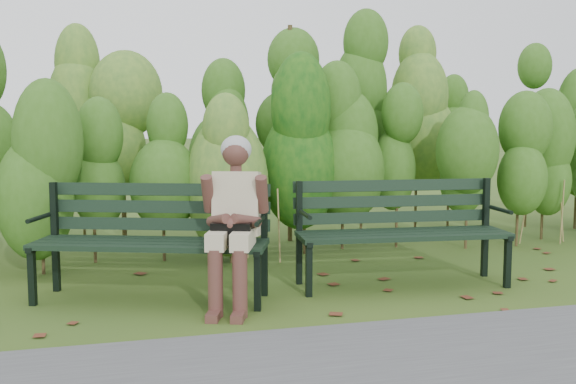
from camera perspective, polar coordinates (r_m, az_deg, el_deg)
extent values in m
plane|color=#334E1C|center=(5.37, 0.96, -8.39)|extent=(80.00, 80.00, 0.00)
cylinder|color=#47381E|center=(6.42, -21.15, -2.74)|extent=(0.03, 0.03, 0.80)
ellipsoid|color=#35621A|center=(6.35, -21.38, 2.98)|extent=(0.64, 0.64, 1.44)
cylinder|color=#47381E|center=(6.37, -15.67, -2.60)|extent=(0.03, 0.03, 0.80)
ellipsoid|color=#35621A|center=(6.31, -15.85, 3.15)|extent=(0.64, 0.64, 1.44)
cylinder|color=#47381E|center=(6.39, -10.18, -2.44)|extent=(0.03, 0.03, 0.80)
ellipsoid|color=#35621A|center=(6.33, -10.29, 3.30)|extent=(0.64, 0.64, 1.44)
cylinder|color=#47381E|center=(6.47, -4.76, -2.26)|extent=(0.03, 0.03, 0.80)
ellipsoid|color=#35621A|center=(6.40, -4.82, 3.41)|extent=(0.64, 0.64, 1.44)
cylinder|color=#47381E|center=(6.60, 0.48, -2.07)|extent=(0.03, 0.03, 0.80)
ellipsoid|color=#35621A|center=(6.53, 0.49, 3.49)|extent=(0.64, 0.64, 1.44)
cylinder|color=#47381E|center=(6.78, 5.48, -1.87)|extent=(0.03, 0.03, 0.80)
ellipsoid|color=#35621A|center=(6.72, 5.54, 3.54)|extent=(0.64, 0.64, 1.44)
cylinder|color=#47381E|center=(7.01, 10.18, -1.67)|extent=(0.03, 0.03, 0.80)
ellipsoid|color=#35621A|center=(6.95, 10.28, 3.56)|extent=(0.64, 0.64, 1.44)
cylinder|color=#47381E|center=(7.29, 14.55, -1.47)|extent=(0.03, 0.03, 0.80)
ellipsoid|color=#35621A|center=(7.23, 14.69, 3.56)|extent=(0.64, 0.64, 1.44)
cylinder|color=#47381E|center=(7.61, 18.58, -1.28)|extent=(0.03, 0.03, 0.80)
ellipsoid|color=#35621A|center=(7.55, 18.75, 3.54)|extent=(0.64, 0.64, 1.44)
cylinder|color=#47381E|center=(7.96, 22.27, -1.10)|extent=(0.03, 0.03, 0.80)
ellipsoid|color=#35621A|center=(7.90, 22.46, 3.50)|extent=(0.64, 0.64, 1.44)
cylinder|color=#47381E|center=(7.36, -18.62, -0.35)|extent=(0.04, 0.04, 1.10)
ellipsoid|color=#114713|center=(7.32, -18.87, 6.51)|extent=(0.70, 0.70, 1.98)
cylinder|color=#47381E|center=(7.35, -12.64, -0.18)|extent=(0.04, 0.04, 1.10)
ellipsoid|color=#114713|center=(7.30, -12.81, 6.69)|extent=(0.70, 0.70, 1.98)
cylinder|color=#47381E|center=(7.41, -6.70, -0.02)|extent=(0.04, 0.04, 1.10)
ellipsoid|color=#114713|center=(7.37, -6.79, 6.80)|extent=(0.70, 0.70, 1.98)
cylinder|color=#47381E|center=(7.56, -0.93, 0.15)|extent=(0.04, 0.04, 1.10)
ellipsoid|color=#114713|center=(7.51, -0.94, 6.83)|extent=(0.70, 0.70, 1.98)
cylinder|color=#47381E|center=(7.78, 4.58, 0.30)|extent=(0.04, 0.04, 1.10)
ellipsoid|color=#114713|center=(7.73, 4.64, 6.80)|extent=(0.70, 0.70, 1.98)
cylinder|color=#47381E|center=(8.06, 9.74, 0.44)|extent=(0.04, 0.04, 1.10)
ellipsoid|color=#114713|center=(8.02, 9.86, 6.71)|extent=(0.70, 0.70, 1.98)
cylinder|color=#47381E|center=(8.41, 14.52, 0.57)|extent=(0.04, 0.04, 1.10)
ellipsoid|color=#114713|center=(8.37, 14.68, 6.57)|extent=(0.70, 0.70, 1.98)
cylinder|color=#47381E|center=(8.80, 18.88, 0.68)|extent=(0.04, 0.04, 1.10)
ellipsoid|color=#114713|center=(8.77, 19.09, 6.41)|extent=(0.70, 0.70, 1.98)
cylinder|color=#47381E|center=(9.25, 22.86, 0.78)|extent=(0.04, 0.04, 1.10)
ellipsoid|color=#114713|center=(9.21, 23.09, 6.23)|extent=(0.70, 0.70, 1.98)
cube|color=brown|center=(4.83, -10.68, -10.13)|extent=(0.11, 0.10, 0.01)
cube|color=brown|center=(6.90, 21.29, -5.47)|extent=(0.11, 0.11, 0.01)
cube|color=brown|center=(4.42, 2.64, -11.61)|extent=(0.11, 0.11, 0.01)
cube|color=brown|center=(5.46, 1.22, -8.10)|extent=(0.09, 0.10, 0.01)
cube|color=brown|center=(5.09, -7.84, -9.23)|extent=(0.11, 0.10, 0.01)
cube|color=brown|center=(6.62, 17.94, -5.83)|extent=(0.10, 0.09, 0.01)
cube|color=brown|center=(5.52, 11.87, -8.06)|extent=(0.11, 0.10, 0.01)
cube|color=brown|center=(6.07, -18.14, -6.94)|extent=(0.10, 0.11, 0.01)
cube|color=brown|center=(6.03, -3.82, -6.73)|extent=(0.07, 0.09, 0.01)
cube|color=brown|center=(5.04, 9.79, -9.43)|extent=(0.09, 0.11, 0.01)
cube|color=brown|center=(5.13, -5.52, -9.07)|extent=(0.11, 0.11, 0.01)
cube|color=brown|center=(5.39, -18.81, -8.64)|extent=(0.11, 0.11, 0.01)
cube|color=brown|center=(4.83, 17.51, -10.34)|extent=(0.10, 0.11, 0.01)
cube|color=brown|center=(4.35, -11.00, -11.99)|extent=(0.10, 0.09, 0.01)
cube|color=brown|center=(5.47, -5.16, -8.09)|extent=(0.10, 0.11, 0.01)
cube|color=brown|center=(5.59, -2.94, -7.77)|extent=(0.09, 0.11, 0.01)
cube|color=brown|center=(4.33, -0.63, -11.97)|extent=(0.11, 0.11, 0.01)
cube|color=black|center=(4.93, -12.18, -4.71)|extent=(1.66, 0.67, 0.04)
cube|color=black|center=(5.04, -11.78, -4.45)|extent=(1.66, 0.67, 0.04)
cube|color=black|center=(5.15, -11.40, -4.21)|extent=(1.66, 0.67, 0.04)
cube|color=black|center=(5.27, -11.04, -3.97)|extent=(1.66, 0.67, 0.04)
cube|color=black|center=(5.33, -10.80, -2.69)|extent=(1.65, 0.63, 0.10)
cube|color=black|center=(5.33, -10.79, -1.24)|extent=(1.65, 0.63, 0.10)
cube|color=black|center=(5.33, -10.78, 0.21)|extent=(1.65, 0.63, 0.10)
cube|color=black|center=(5.26, -20.85, -6.69)|extent=(0.06, 0.06, 0.43)
cube|color=black|center=(5.58, -19.11, -3.62)|extent=(0.06, 0.06, 0.86)
cube|color=black|center=(5.39, -20.05, -4.22)|extent=(0.20, 0.47, 0.04)
cylinder|color=black|center=(5.31, -20.35, -2.07)|extent=(0.15, 0.35, 0.03)
cube|color=black|center=(4.79, -2.59, -7.53)|extent=(0.06, 0.06, 0.43)
cube|color=black|center=(5.15, -2.02, -4.10)|extent=(0.06, 0.06, 0.86)
cube|color=black|center=(4.93, -2.32, -4.78)|extent=(0.20, 0.47, 0.04)
cylinder|color=black|center=(4.85, -2.40, -2.44)|extent=(0.15, 0.35, 0.03)
cube|color=black|center=(5.34, 10.36, -3.88)|extent=(1.70, 0.25, 0.04)
cube|color=black|center=(5.45, 9.93, -3.67)|extent=(1.70, 0.25, 0.04)
cube|color=black|center=(5.56, 9.53, -3.47)|extent=(1.70, 0.25, 0.04)
cube|color=black|center=(5.67, 9.13, -3.27)|extent=(1.70, 0.25, 0.04)
cube|color=black|center=(5.74, 8.87, -2.11)|extent=(1.70, 0.20, 0.10)
cube|color=black|center=(5.73, 8.85, -0.78)|extent=(1.70, 0.20, 0.10)
cube|color=black|center=(5.73, 8.83, 0.55)|extent=(1.70, 0.20, 0.10)
cube|color=black|center=(5.16, 1.78, -6.56)|extent=(0.05, 0.05, 0.43)
cube|color=black|center=(5.51, 0.95, -3.48)|extent=(0.05, 0.05, 0.85)
cube|color=black|center=(5.30, 1.38, -4.07)|extent=(0.09, 0.47, 0.04)
cylinder|color=black|center=(5.22, 1.49, -1.92)|extent=(0.06, 0.36, 0.03)
cube|color=black|center=(5.70, 18.10, -5.63)|extent=(0.05, 0.05, 0.43)
cube|color=black|center=(6.02, 16.37, -2.90)|extent=(0.05, 0.05, 0.85)
cube|color=black|center=(5.83, 17.30, -3.41)|extent=(0.09, 0.47, 0.04)
cylinder|color=black|center=(5.76, 17.58, -1.44)|extent=(0.06, 0.36, 0.03)
cube|color=#BEAC95|center=(4.76, -5.84, -3.94)|extent=(0.26, 0.42, 0.12)
cube|color=#BEAC95|center=(4.74, -3.82, -3.98)|extent=(0.26, 0.42, 0.12)
cylinder|color=#532F27|center=(4.67, -6.16, -7.69)|extent=(0.13, 0.13, 0.47)
cylinder|color=#532F27|center=(4.64, -4.09, -7.75)|extent=(0.13, 0.13, 0.47)
cube|color=#532F27|center=(4.65, -6.31, -10.38)|extent=(0.14, 0.21, 0.06)
cube|color=#532F27|center=(4.63, -4.22, -10.46)|extent=(0.14, 0.21, 0.06)
cube|color=#BEAC95|center=(4.96, -4.37, -0.99)|extent=(0.40, 0.34, 0.49)
cylinder|color=#532F27|center=(4.92, -4.43, 1.91)|extent=(0.08, 0.08, 0.09)
sphere|color=#532F27|center=(4.90, -4.46, 3.33)|extent=(0.20, 0.20, 0.20)
ellipsoid|color=gray|center=(4.93, -4.42, 3.62)|extent=(0.23, 0.22, 0.20)
cylinder|color=#532F27|center=(4.92, -6.79, -0.15)|extent=(0.14, 0.21, 0.29)
cylinder|color=#532F27|center=(4.85, -2.22, -0.19)|extent=(0.14, 0.21, 0.29)
cylinder|color=#532F27|center=(4.80, -5.90, -2.39)|extent=(0.15, 0.27, 0.12)
cylinder|color=#532F27|center=(4.77, -3.57, -2.42)|extent=(0.25, 0.20, 0.12)
sphere|color=#532F27|center=(4.73, -4.85, -2.73)|extent=(0.10, 0.10, 0.10)
cube|color=black|center=(4.75, -4.82, -3.50)|extent=(0.30, 0.20, 0.15)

